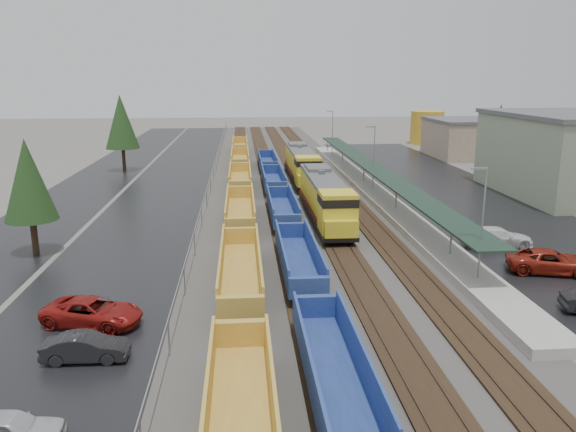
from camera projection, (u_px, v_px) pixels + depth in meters
name	position (u px, v px, depth m)	size (l,w,h in m)	color
ballast_strip	(285.00, 180.00, 74.81)	(20.00, 160.00, 0.08)	#302D2B
trackbed	(285.00, 179.00, 74.78)	(14.60, 160.00, 0.22)	black
west_parking_lot	(172.00, 182.00, 73.60)	(10.00, 160.00, 0.02)	black
west_road	(94.00, 183.00, 72.80)	(9.00, 160.00, 0.02)	black
east_commuter_lot	(451.00, 193.00, 66.68)	(16.00, 100.00, 0.02)	black
station_platform	(373.00, 188.00, 65.74)	(3.00, 80.00, 8.00)	#9E9B93
chainlink_fence	(213.00, 171.00, 72.15)	(0.08, 160.04, 2.02)	gray
distant_hills	(367.00, 111.00, 224.15)	(301.00, 140.00, 25.20)	#4A5B46
tree_west_near	(28.00, 180.00, 42.63)	(3.96, 3.96, 9.00)	#332316
tree_west_far	(121.00, 122.00, 80.91)	(4.84, 4.84, 11.00)	#332316
tree_east	(499.00, 131.00, 73.58)	(4.40, 4.40, 10.00)	#332316
locomotive_lead	(325.00, 198.00, 52.82)	(2.96, 19.48, 4.41)	black
locomotive_trail	(301.00, 164.00, 73.13)	(2.96, 19.48, 4.41)	black
well_string_yellow	(240.00, 211.00, 52.85)	(2.61, 116.24, 2.31)	gold
well_string_blue	(289.00, 230.00, 46.42)	(2.45, 90.25, 2.17)	navy
storage_tank	(427.00, 128.00, 114.77)	(6.65, 6.65, 6.65)	gold
parked_car_west_a	(7.00, 431.00, 20.78)	(4.15, 1.67, 1.41)	silver
parked_car_west_b	(86.00, 348.00, 27.21)	(4.10, 1.43, 1.35)	black
parked_car_west_c	(93.00, 312.00, 31.08)	(5.51, 2.54, 1.53)	maroon
parked_car_east_b	(550.00, 262.00, 39.43)	(5.85, 2.70, 1.63)	maroon
parked_car_east_c	(498.00, 237.00, 45.46)	(5.52, 2.24, 1.60)	white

